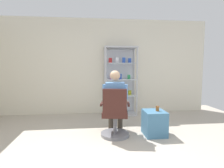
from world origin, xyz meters
TOP-DOWN VIEW (x-y plane):
  - ground_plane at (0.00, 0.00)m, footprint 7.20×7.20m
  - back_wall at (0.00, 3.00)m, footprint 6.00×0.10m
  - display_cabinet_main at (0.40, 2.76)m, footprint 0.90×0.45m
  - office_chair at (0.04, 1.09)m, footprint 0.60×0.56m
  - seated_shopkeeper at (0.07, 1.26)m, footprint 0.53×0.60m
  - storage_crate at (0.84, 1.10)m, footprint 0.42×0.45m
  - tea_glass at (0.88, 1.08)m, footprint 0.06×0.06m

SIDE VIEW (x-z plane):
  - ground_plane at x=0.00m, z-range 0.00..0.00m
  - storage_crate at x=0.84m, z-range 0.00..0.49m
  - office_chair at x=0.04m, z-range -0.09..0.87m
  - tea_glass at x=0.88m, z-range 0.49..0.59m
  - seated_shopkeeper at x=0.07m, z-range 0.07..1.36m
  - display_cabinet_main at x=0.40m, z-range 0.01..1.91m
  - back_wall at x=0.00m, z-range 0.00..2.70m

